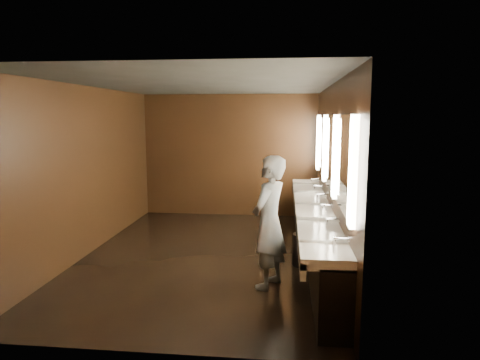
% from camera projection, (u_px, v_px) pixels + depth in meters
% --- Properties ---
extents(floor, '(6.00, 6.00, 0.00)m').
position_uv_depth(floor, '(207.00, 255.00, 7.16)').
color(floor, black).
rests_on(floor, ground).
extents(ceiling, '(4.00, 6.00, 0.02)m').
position_uv_depth(ceiling, '(205.00, 84.00, 6.74)').
color(ceiling, '#2D2D2B').
rests_on(ceiling, wall_back).
extents(wall_back, '(4.00, 0.02, 2.80)m').
position_uv_depth(wall_back, '(230.00, 155.00, 9.90)').
color(wall_back, black).
rests_on(wall_back, floor).
extents(wall_front, '(4.00, 0.02, 2.80)m').
position_uv_depth(wall_front, '(146.00, 214.00, 4.00)').
color(wall_front, black).
rests_on(wall_front, floor).
extents(wall_left, '(0.02, 6.00, 2.80)m').
position_uv_depth(wall_left, '(88.00, 171.00, 7.16)').
color(wall_left, black).
rests_on(wall_left, floor).
extents(wall_right, '(0.02, 6.00, 2.80)m').
position_uv_depth(wall_right, '(331.00, 174.00, 6.74)').
color(wall_right, black).
rests_on(wall_right, floor).
extents(sink_counter, '(0.55, 5.40, 1.01)m').
position_uv_depth(sink_counter, '(316.00, 229.00, 6.89)').
color(sink_counter, black).
rests_on(sink_counter, floor).
extents(mirror_band, '(0.06, 5.03, 1.15)m').
position_uv_depth(mirror_band, '(330.00, 152.00, 6.69)').
color(mirror_band, '#FFF0CC').
rests_on(mirror_band, wall_right).
extents(person, '(0.66, 0.77, 1.80)m').
position_uv_depth(person, '(269.00, 222.00, 5.73)').
color(person, '#91B7D8').
rests_on(person, floor).
extents(trash_bin, '(0.40, 0.40, 0.50)m').
position_uv_depth(trash_bin, '(303.00, 250.00, 6.64)').
color(trash_bin, '#232326').
rests_on(trash_bin, floor).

